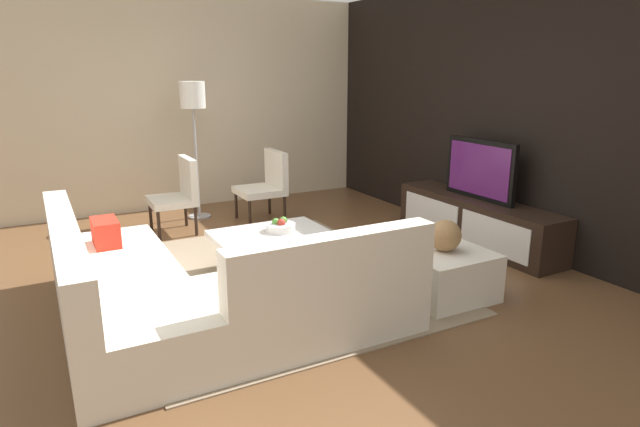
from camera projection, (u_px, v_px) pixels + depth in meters
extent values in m
plane|color=brown|center=(274.00, 283.00, 4.80)|extent=(14.00, 14.00, 0.00)
cube|color=black|center=(506.00, 113.00, 5.67)|extent=(6.40, 0.12, 2.80)
cube|color=beige|center=(190.00, 103.00, 7.24)|extent=(0.12, 5.20, 2.80)
cube|color=gray|center=(269.00, 278.00, 4.88)|extent=(3.06, 2.55, 0.01)
cube|color=black|center=(476.00, 221.00, 5.83)|extent=(2.10, 0.46, 0.50)
cube|color=white|center=(430.00, 214.00, 6.13)|extent=(0.89, 0.01, 0.35)
cube|color=white|center=(493.00, 236.00, 5.31)|extent=(0.89, 0.01, 0.35)
cube|color=black|center=(480.00, 169.00, 5.68)|extent=(0.95, 0.05, 0.64)
cube|color=#591E66|center=(478.00, 170.00, 5.67)|extent=(0.86, 0.01, 0.54)
cube|color=silver|center=(123.00, 298.00, 3.98)|extent=(2.37, 0.85, 0.41)
cube|color=silver|center=(67.00, 253.00, 3.72)|extent=(2.37, 0.18, 0.41)
cube|color=silver|center=(311.00, 304.00, 3.87)|extent=(0.85, 1.50, 0.41)
cube|color=silver|center=(334.00, 265.00, 3.48)|extent=(0.18, 1.50, 0.41)
cube|color=red|center=(106.00, 232.00, 4.50)|extent=(0.36, 0.20, 0.22)
cube|color=red|center=(355.00, 265.00, 3.98)|extent=(0.60, 0.44, 0.06)
cube|color=black|center=(279.00, 260.00, 4.88)|extent=(0.86, 0.84, 0.33)
cube|color=white|center=(279.00, 240.00, 4.83)|extent=(1.08, 1.05, 0.05)
cylinder|color=black|center=(151.00, 215.00, 6.31)|extent=(0.04, 0.04, 0.38)
cylinder|color=black|center=(159.00, 224.00, 5.93)|extent=(0.04, 0.04, 0.38)
cylinder|color=black|center=(186.00, 210.00, 6.50)|extent=(0.04, 0.04, 0.38)
cylinder|color=black|center=(196.00, 219.00, 6.12)|extent=(0.04, 0.04, 0.38)
cube|color=silver|center=(172.00, 201.00, 6.16)|extent=(0.53, 0.50, 0.08)
cube|color=silver|center=(188.00, 177.00, 6.19)|extent=(0.53, 0.08, 0.45)
cylinder|color=#A5A5AA|center=(200.00, 216.00, 6.91)|extent=(0.28, 0.28, 0.02)
cylinder|color=#A5A5AA|center=(196.00, 163.00, 6.73)|extent=(0.03, 0.03, 1.36)
cylinder|color=white|center=(192.00, 95.00, 6.52)|extent=(0.31, 0.31, 0.32)
cube|color=silver|center=(443.00, 273.00, 4.47)|extent=(0.70, 0.70, 0.40)
cylinder|color=silver|center=(280.00, 227.00, 5.02)|extent=(0.28, 0.28, 0.07)
sphere|color=#B23326|center=(281.00, 223.00, 4.98)|extent=(0.08, 0.08, 0.08)
sphere|color=#4C8C33|center=(283.00, 221.00, 5.06)|extent=(0.08, 0.08, 0.08)
sphere|color=#4C8C33|center=(276.00, 222.00, 5.01)|extent=(0.07, 0.07, 0.07)
cylinder|color=black|center=(236.00, 204.00, 6.83)|extent=(0.04, 0.04, 0.38)
cylinder|color=black|center=(250.00, 212.00, 6.42)|extent=(0.04, 0.04, 0.38)
cylinder|color=black|center=(269.00, 200.00, 7.04)|extent=(0.04, 0.04, 0.38)
cylinder|color=black|center=(285.00, 208.00, 6.63)|extent=(0.04, 0.04, 0.38)
cube|color=silver|center=(260.00, 191.00, 6.68)|extent=(0.56, 0.54, 0.08)
cube|color=silver|center=(276.00, 168.00, 6.71)|extent=(0.56, 0.08, 0.45)
sphere|color=#997247|center=(445.00, 236.00, 4.38)|extent=(0.26, 0.26, 0.26)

